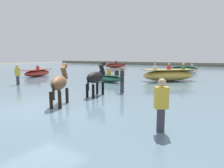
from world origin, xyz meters
name	(u,v)px	position (x,y,z in m)	size (l,w,h in m)	color
ground_plane	(42,114)	(0.00, 0.00, 0.00)	(120.00, 120.00, 0.00)	#756B56
water_surface	(150,82)	(0.00, 10.00, 0.14)	(90.00, 90.00, 0.29)	slate
horse_lead_black	(96,78)	(0.31, 2.85, 1.13)	(0.67, 1.77, 1.92)	black
horse_trailing_bay	(60,84)	(0.35, 0.59, 1.12)	(1.16, 1.64, 1.89)	brown
boat_far_offshore	(109,78)	(-2.21, 7.48, 0.58)	(2.48, 1.05, 1.01)	#337556
boat_distant_west	(169,75)	(1.29, 10.54, 0.74)	(3.97, 4.07, 1.38)	gold
boat_near_starboard	(116,65)	(-12.50, 24.27, 0.66)	(2.97, 4.19, 1.22)	#BC382D
boat_far_inshore	(184,69)	(-0.47, 21.79, 0.62)	(3.59, 2.94, 1.12)	#337556
boat_mid_outer	(37,73)	(-10.26, 7.13, 0.61)	(1.75, 3.31, 1.12)	#BC382D
person_onlooker_right	(161,109)	(4.56, 0.13, 0.87)	(0.38, 0.36, 1.63)	#383842
person_spectator_far	(122,81)	(0.88, 4.33, 0.87)	(0.34, 0.38, 1.63)	#383842
person_wading_close	(18,76)	(-6.34, 2.84, 0.87)	(0.31, 0.37, 1.63)	#383842
far_shoreline	(208,65)	(0.00, 38.13, 0.49)	(80.00, 2.40, 0.98)	#706B5B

